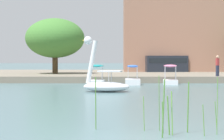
# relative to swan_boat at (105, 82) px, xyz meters

# --- Properties ---
(shore_bank_far) EXTENTS (129.42, 23.84, 0.54)m
(shore_bank_far) POSITION_rel_swan_boat_xyz_m (1.82, 21.05, -0.32)
(shore_bank_far) COLOR slate
(shore_bank_far) RESTS_ON ground_plane
(swan_boat) EXTENTS (2.97, 1.79, 3.36)m
(swan_boat) POSITION_rel_swan_boat_xyz_m (0.00, 0.00, 0.00)
(swan_boat) COLOR white
(swan_boat) RESTS_ON ground_plane
(pedal_boat_pink) EXTENTS (1.28, 2.02, 1.55)m
(pedal_boat_pink) POSITION_rel_swan_boat_xyz_m (4.94, 7.86, -0.10)
(pedal_boat_pink) COLOR white
(pedal_boat_pink) RESTS_ON ground_plane
(pedal_boat_blue) EXTENTS (1.19, 2.21, 1.53)m
(pedal_boat_blue) POSITION_rel_swan_boat_xyz_m (1.96, 7.31, -0.18)
(pedal_boat_blue) COLOR white
(pedal_boat_blue) RESTS_ON ground_plane
(pedal_boat_teal) EXTENTS (1.35, 2.14, 1.55)m
(pedal_boat_teal) POSITION_rel_swan_boat_xyz_m (-0.87, 7.55, -0.14)
(pedal_boat_teal) COLOR white
(pedal_boat_teal) RESTS_ON ground_plane
(tree_broadleaf_right) EXTENTS (8.30, 8.29, 5.50)m
(tree_broadleaf_right) POSITION_rel_swan_boat_xyz_m (-5.44, 16.67, 3.48)
(tree_broadleaf_right) COLOR #4C3823
(tree_broadleaf_right) RESTS_ON shore_bank_far
(person_on_path) EXTENTS (0.30, 0.30, 1.75)m
(person_on_path) POSITION_rel_swan_boat_xyz_m (9.17, 10.13, 0.90)
(person_on_path) COLOR #23283D
(person_on_path) RESTS_ON shore_bank_far
(parked_van) EXTENTS (4.98, 2.64, 1.84)m
(parked_van) POSITION_rel_swan_boat_xyz_m (6.29, 22.86, 0.95)
(parked_van) COLOR #1E232D
(parked_van) RESTS_ON shore_bank_far
(apartment_block) EXTENTS (16.88, 9.09, 9.33)m
(apartment_block) POSITION_rel_swan_boat_xyz_m (10.01, 27.07, 4.62)
(apartment_block) COLOR #996B56
(apartment_block) RESTS_ON shore_bank_far
(reed_clump_foreground) EXTENTS (3.56, 1.72, 1.53)m
(reed_clump_foreground) POSITION_rel_swan_boat_xyz_m (2.15, -14.48, 0.03)
(reed_clump_foreground) COLOR #568E38
(reed_clump_foreground) RESTS_ON ground_plane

